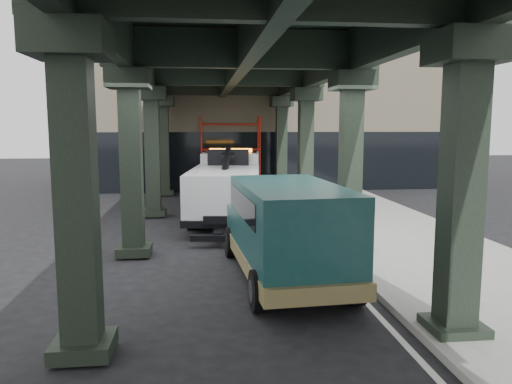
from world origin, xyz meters
TOP-DOWN VIEW (x-y plane):
  - ground at (0.00, 0.00)m, footprint 90.00×90.00m
  - sidewalk at (4.50, 2.00)m, footprint 5.00×40.00m
  - lane_stripe at (1.70, 2.00)m, footprint 0.12×38.00m
  - viaduct at (-0.40, 2.00)m, footprint 7.40×32.00m
  - building at (2.00, 20.00)m, footprint 22.00×10.00m
  - scaffolding at (0.00, 14.64)m, footprint 3.08×0.88m
  - tow_truck at (-0.52, 7.51)m, footprint 3.26×8.53m
  - towed_van at (0.34, -0.57)m, footprint 2.56×5.72m

SIDE VIEW (x-z plane):
  - ground at x=0.00m, z-range 0.00..0.00m
  - lane_stripe at x=1.70m, z-range 0.00..0.01m
  - sidewalk at x=4.50m, z-range 0.00..0.15m
  - towed_van at x=0.34m, z-range 0.09..2.35m
  - tow_truck at x=-0.52m, z-range -0.03..2.70m
  - scaffolding at x=0.00m, z-range 0.11..4.11m
  - building at x=2.00m, z-range 0.00..8.00m
  - viaduct at x=-0.40m, z-range 2.26..8.66m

